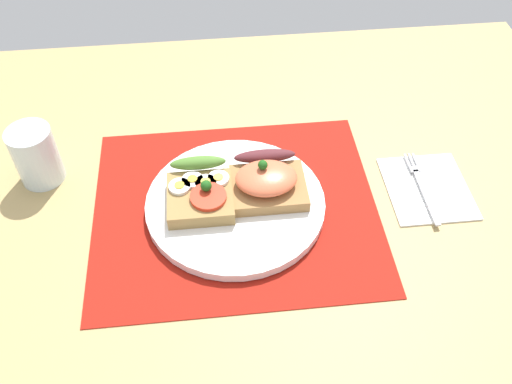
% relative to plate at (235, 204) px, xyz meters
% --- Properties ---
extents(ground_plane, '(1.20, 0.90, 0.03)m').
position_rel_plate_xyz_m(ground_plane, '(0.00, 0.00, -0.03)').
color(ground_plane, tan).
extents(placemat, '(0.41, 0.35, 0.00)m').
position_rel_plate_xyz_m(placemat, '(0.00, 0.00, -0.01)').
color(placemat, maroon).
rests_on(placemat, ground_plane).
extents(plate, '(0.26, 0.26, 0.01)m').
position_rel_plate_xyz_m(plate, '(0.00, 0.00, 0.00)').
color(plate, white).
rests_on(plate, placemat).
extents(sandwich_egg_tomato, '(0.09, 0.11, 0.04)m').
position_rel_plate_xyz_m(sandwich_egg_tomato, '(-0.05, 0.01, 0.02)').
color(sandwich_egg_tomato, '#9D7A44').
rests_on(sandwich_egg_tomato, plate).
extents(sandwich_salmon, '(0.11, 0.10, 0.06)m').
position_rel_plate_xyz_m(sandwich_salmon, '(0.05, 0.02, 0.03)').
color(sandwich_salmon, '#A17442').
rests_on(sandwich_salmon, plate).
extents(napkin, '(0.12, 0.14, 0.01)m').
position_rel_plate_xyz_m(napkin, '(0.29, 0.01, -0.01)').
color(napkin, white).
rests_on(napkin, ground_plane).
extents(fork, '(0.02, 0.15, 0.00)m').
position_rel_plate_xyz_m(fork, '(0.28, 0.01, -0.00)').
color(fork, '#B7B7BC').
rests_on(fork, napkin).
extents(drinking_glass, '(0.07, 0.07, 0.09)m').
position_rel_plate_xyz_m(drinking_glass, '(-0.29, 0.09, 0.04)').
color(drinking_glass, silver).
rests_on(drinking_glass, ground_plane).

